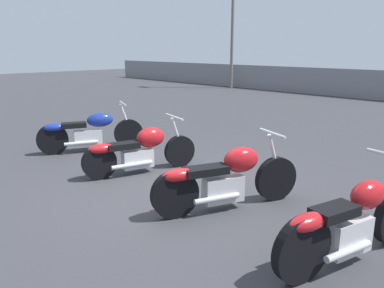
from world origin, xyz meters
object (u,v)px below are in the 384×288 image
at_px(motorcycle_slot_1, 139,150).
at_px(light_pole_left, 233,6).
at_px(motorcycle_slot_3, 351,223).
at_px(motorcycle_slot_0, 89,132).
at_px(motorcycle_slot_2, 226,178).

bearing_deg(motorcycle_slot_1, light_pole_left, 139.53).
height_order(motorcycle_slot_1, motorcycle_slot_3, motorcycle_slot_3).
distance_m(light_pole_left, motorcycle_slot_3, 17.41).
height_order(motorcycle_slot_0, motorcycle_slot_1, motorcycle_slot_0).
bearing_deg(motorcycle_slot_2, motorcycle_slot_1, -160.93).
distance_m(light_pole_left, motorcycle_slot_2, 16.23).
bearing_deg(motorcycle_slot_1, motorcycle_slot_2, 13.29).
distance_m(motorcycle_slot_0, motorcycle_slot_3, 5.57).
bearing_deg(motorcycle_slot_2, motorcycle_slot_0, -161.24).
distance_m(light_pole_left, motorcycle_slot_1, 15.00).
height_order(motorcycle_slot_0, motorcycle_slot_3, motorcycle_slot_3).
bearing_deg(light_pole_left, motorcycle_slot_0, -62.33).
relative_size(motorcycle_slot_0, motorcycle_slot_1, 1.02).
distance_m(motorcycle_slot_1, motorcycle_slot_3, 3.70).
xyz_separation_m(light_pole_left, motorcycle_slot_3, (11.82, -12.22, -3.76)).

